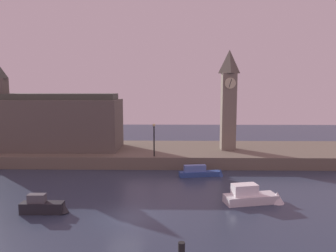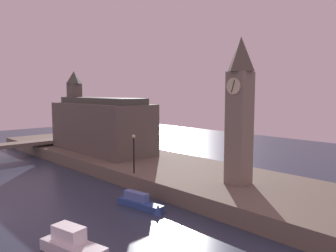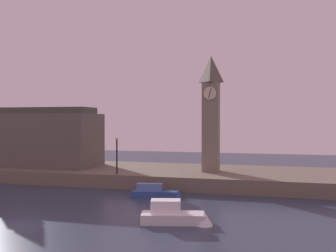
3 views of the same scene
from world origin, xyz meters
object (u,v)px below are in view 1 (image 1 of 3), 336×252
streetlamp (154,136)px  boat_barge_dark (45,206)px  boat_ferry_white (256,197)px  clock_tower (229,98)px  boat_tour_blue (202,172)px  parliament_hall (55,122)px

streetlamp → boat_barge_dark: bearing=-118.9°
streetlamp → boat_ferry_white: bearing=-50.9°
clock_tower → boat_tour_blue: clock_tower is taller
boat_tour_blue → boat_ferry_white: size_ratio=0.94×
parliament_hall → streetlamp: bearing=-18.5°
parliament_hall → boat_tour_blue: bearing=-22.5°
boat_ferry_white → boat_tour_blue: bearing=115.1°
clock_tower → boat_tour_blue: bearing=-117.2°
boat_barge_dark → boat_tour_blue: boat_barge_dark is taller
clock_tower → parliament_hall: 23.46m
parliament_hall → boat_barge_dark: bearing=-72.3°
boat_barge_dark → parliament_hall: bearing=107.7°
clock_tower → streetlamp: size_ratio=3.31×
streetlamp → boat_barge_dark: 16.32m
streetlamp → boat_barge_dark: size_ratio=1.06×
parliament_hall → boat_ferry_white: parliament_hall is taller
boat_barge_dark → boat_tour_blue: bearing=38.6°
streetlamp → boat_barge_dark: streetlamp is taller
streetlamp → boat_ferry_white: (9.33, -11.47, -3.42)m
parliament_hall → boat_tour_blue: (19.19, -7.94, -4.71)m
boat_ferry_white → parliament_hall: bearing=145.1°
parliament_hall → streetlamp: parliament_hall is taller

